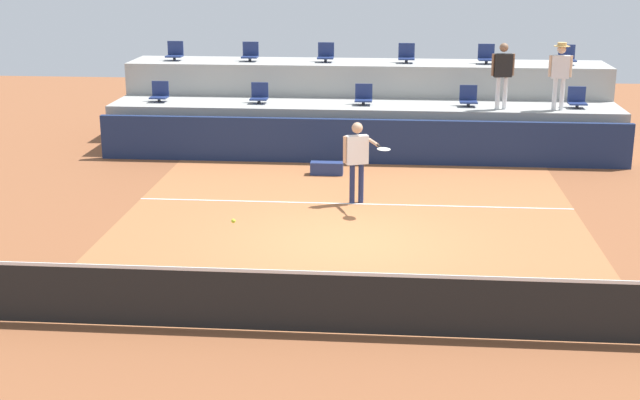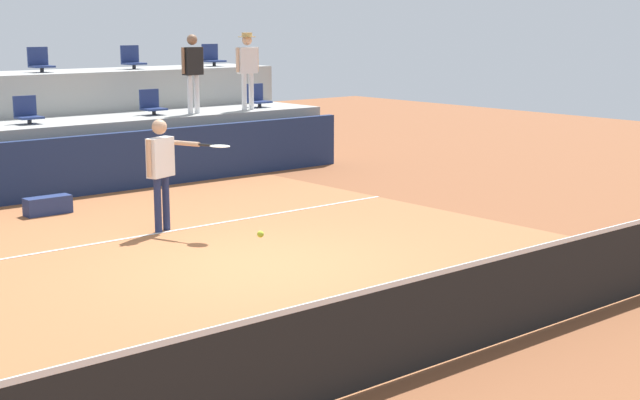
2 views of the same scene
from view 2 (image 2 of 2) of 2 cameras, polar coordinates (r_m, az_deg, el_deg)
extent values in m
plane|color=brown|center=(12.07, -3.94, -4.01)|extent=(40.00, 40.00, 0.00)
cube|color=#A36038|center=(12.86, -6.59, -3.10)|extent=(9.00, 10.00, 0.01)
cube|color=silver|center=(14.02, -9.77, -2.00)|extent=(9.00, 0.06, 0.00)
cube|color=black|center=(9.15, 11.13, -6.13)|extent=(10.40, 0.01, 0.87)
cube|color=white|center=(9.03, 11.23, -3.47)|extent=(10.40, 0.02, 0.05)
cube|color=navy|center=(17.07, -16.00, 1.90)|extent=(13.00, 0.16, 1.10)
cube|color=#9E9E99|center=(18.24, -17.70, 2.60)|extent=(13.00, 1.80, 1.25)
cylinder|color=#2D2D33|center=(18.03, -17.61, 4.68)|extent=(0.08, 0.08, 0.10)
cube|color=navy|center=(18.02, -17.62, 4.90)|extent=(0.44, 0.40, 0.04)
cube|color=navy|center=(18.17, -17.88, 5.60)|extent=(0.44, 0.04, 0.38)
cylinder|color=#2D2D33|center=(19.20, -10.28, 5.37)|extent=(0.08, 0.08, 0.10)
cube|color=navy|center=(19.20, -10.29, 5.58)|extent=(0.44, 0.40, 0.04)
cube|color=navy|center=(19.33, -10.58, 6.23)|extent=(0.44, 0.04, 0.38)
cylinder|color=#2D2D33|center=(20.67, -3.77, 5.91)|extent=(0.08, 0.08, 0.10)
cube|color=navy|center=(20.67, -3.78, 6.10)|extent=(0.44, 0.40, 0.04)
cube|color=navy|center=(20.80, -4.08, 6.71)|extent=(0.44, 0.04, 0.38)
cylinder|color=#2D2D33|center=(20.04, -16.90, 7.74)|extent=(0.08, 0.08, 0.10)
cube|color=navy|center=(20.04, -16.91, 7.94)|extent=(0.44, 0.40, 0.04)
cube|color=navy|center=(20.20, -17.15, 8.54)|extent=(0.44, 0.04, 0.38)
cylinder|color=#2D2D33|center=(20.99, -11.48, 8.11)|extent=(0.08, 0.08, 0.10)
cube|color=navy|center=(20.99, -11.49, 8.31)|extent=(0.44, 0.40, 0.04)
cube|color=navy|center=(21.13, -11.75, 8.88)|extent=(0.44, 0.04, 0.38)
cylinder|color=#2D2D33|center=(22.09, -6.59, 8.39)|extent=(0.08, 0.08, 0.10)
cube|color=navy|center=(22.09, -6.59, 8.57)|extent=(0.44, 0.40, 0.04)
cube|color=navy|center=(22.23, -6.87, 9.12)|extent=(0.44, 0.04, 0.38)
cylinder|color=navy|center=(13.97, -10.05, -0.32)|extent=(0.14, 0.14, 0.84)
cylinder|color=navy|center=(14.12, -9.55, -0.19)|extent=(0.14, 0.14, 0.84)
cube|color=white|center=(13.93, -9.90, 2.64)|extent=(0.49, 0.32, 0.59)
sphere|color=tan|center=(13.87, -9.96, 4.50)|extent=(0.29, 0.29, 0.23)
cylinder|color=tan|center=(13.73, -10.60, 2.57)|extent=(0.09, 0.09, 0.56)
cylinder|color=tan|center=(13.93, -8.39, 3.50)|extent=(0.25, 0.52, 0.07)
cylinder|color=black|center=(13.71, -7.19, 3.42)|extent=(0.12, 0.26, 0.04)
ellipsoid|color=silver|center=(13.55, -6.24, 3.35)|extent=(0.35, 0.39, 0.03)
cylinder|color=white|center=(19.25, -8.08, 6.50)|extent=(0.12, 0.12, 0.80)
cylinder|color=white|center=(19.37, -7.67, 6.54)|extent=(0.12, 0.12, 0.80)
cube|color=black|center=(19.27, -7.93, 8.55)|extent=(0.46, 0.24, 0.57)
sphere|color=#846047|center=(19.26, -7.96, 9.85)|extent=(0.25, 0.25, 0.22)
cylinder|color=#846047|center=(19.11, -8.50, 8.56)|extent=(0.08, 0.08, 0.53)
cylinder|color=#846047|center=(19.44, -7.36, 8.63)|extent=(0.08, 0.08, 0.53)
cylinder|color=white|center=(20.04, -4.73, 6.72)|extent=(0.12, 0.12, 0.79)
cylinder|color=white|center=(20.14, -4.29, 6.74)|extent=(0.12, 0.12, 0.79)
cube|color=white|center=(20.05, -4.54, 8.65)|extent=(0.44, 0.21, 0.56)
sphere|color=beige|center=(20.04, -4.56, 9.87)|extent=(0.23, 0.23, 0.21)
cylinder|color=beige|center=(19.92, -5.16, 8.67)|extent=(0.07, 0.07, 0.52)
cylinder|color=beige|center=(20.18, -3.94, 8.71)|extent=(0.07, 0.07, 0.52)
cylinder|color=tan|center=(20.04, -4.56, 10.08)|extent=(0.41, 0.41, 0.01)
cylinder|color=tan|center=(20.04, -4.57, 10.21)|extent=(0.24, 0.24, 0.09)
sphere|color=#CCE033|center=(9.08, -3.73, -2.14)|extent=(0.07, 0.07, 0.07)
cube|color=navy|center=(15.77, -16.56, -0.33)|extent=(0.76, 0.28, 0.30)
camera|label=1|loc=(9.81, 88.77, 12.42)|focal=49.51mm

